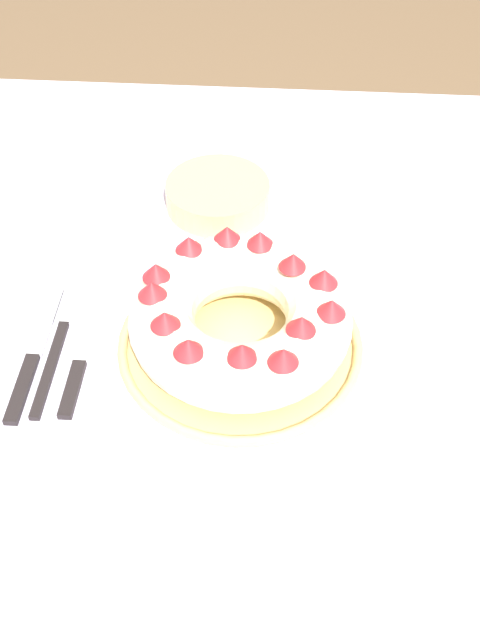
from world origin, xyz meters
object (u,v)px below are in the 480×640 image
object	(u,v)px
serving_dish	(240,348)
cake_knife	(79,364)
bundt_cake	(240,319)
serving_knife	(32,359)
fork	(59,340)
side_bowl	(218,195)

from	to	relation	value
serving_dish	cake_knife	distance (m)	0.19
bundt_cake	serving_dish	bearing A→B (deg)	-8.25
serving_knife	fork	bearing A→B (deg)	56.16
serving_dish	serving_knife	bearing A→B (deg)	-173.15
cake_knife	side_bowl	xyz separation A→B (m)	(0.14, 0.32, 0.02)
cake_knife	side_bowl	world-z (taller)	side_bowl
serving_dish	side_bowl	bearing A→B (deg)	100.39
fork	serving_knife	size ratio (longest dim) A/B	0.92
bundt_cake	fork	size ratio (longest dim) A/B	1.27
cake_knife	bundt_cake	bearing A→B (deg)	17.24
bundt_cake	cake_knife	world-z (taller)	bundt_cake
serving_dish	bundt_cake	xyz separation A→B (m)	(-0.00, 0.00, 0.05)
cake_knife	side_bowl	distance (m)	0.34
serving_dish	side_bowl	world-z (taller)	side_bowl
serving_knife	side_bowl	bearing A→B (deg)	62.76
serving_knife	side_bowl	xyz separation A→B (m)	(0.19, 0.31, 0.02)
serving_knife	cake_knife	bearing A→B (deg)	-0.43
serving_dish	serving_knife	world-z (taller)	serving_dish
fork	serving_knife	xyz separation A→B (m)	(-0.02, -0.03, 0.00)
serving_knife	side_bowl	world-z (taller)	side_bowl
fork	side_bowl	size ratio (longest dim) A/B	1.35
serving_knife	cake_knife	world-z (taller)	same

